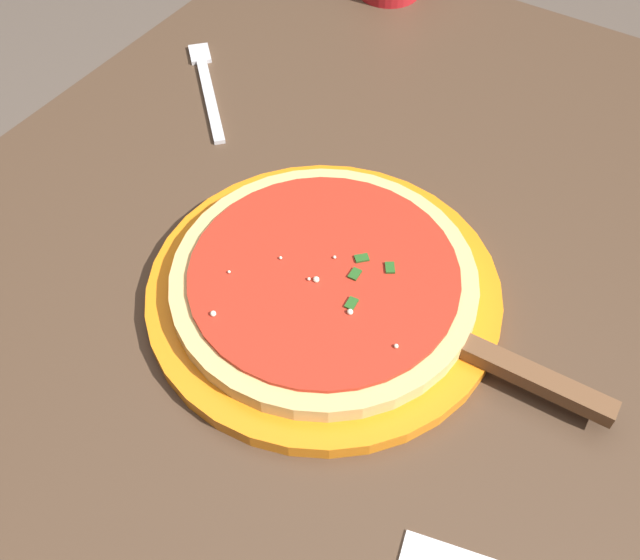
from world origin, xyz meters
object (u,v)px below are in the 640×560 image
(pizza_server, at_px, (486,357))
(serving_plate, at_px, (320,289))
(pizza, at_px, (320,277))
(fork, at_px, (207,84))

(pizza_server, bearing_deg, serving_plate, -88.22)
(pizza, xyz_separation_m, pizza_server, (-0.00, 0.16, -0.00))
(serving_plate, height_order, fork, serving_plate)
(serving_plate, relative_size, pizza, 1.17)
(pizza_server, bearing_deg, pizza, -88.22)
(serving_plate, distance_m, pizza, 0.02)
(pizza, height_order, fork, pizza)
(serving_plate, relative_size, fork, 2.14)
(serving_plate, bearing_deg, pizza, 74.24)
(fork, bearing_deg, pizza_server, 67.08)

